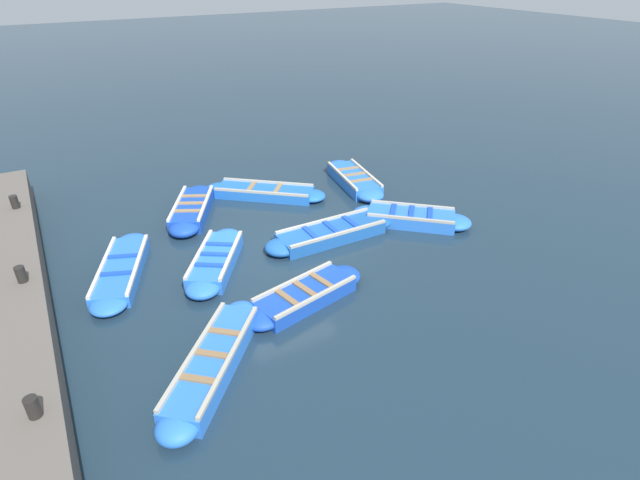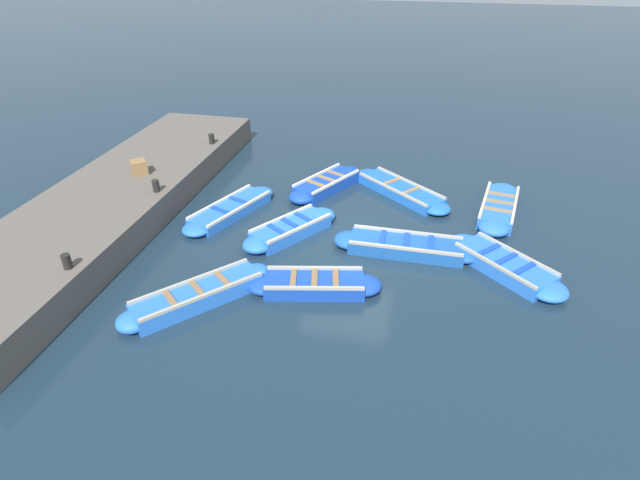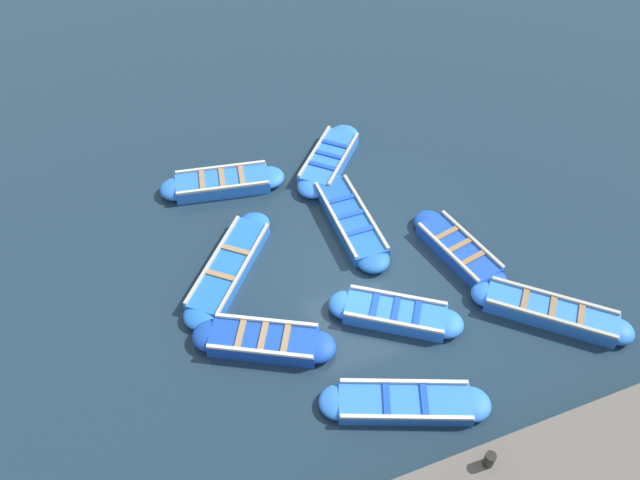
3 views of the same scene
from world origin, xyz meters
name	(u,v)px [view 2 (image 2 of 3)]	position (x,y,z in m)	size (l,w,h in m)	color
ground_plane	(352,239)	(0.00, 0.00, 0.00)	(120.00, 120.00, 0.00)	#1C303F
boat_inner_gap	(198,296)	(2.96, 3.52, 0.20)	(3.01, 3.28, 0.45)	blue
boat_alongside	(231,210)	(3.82, -0.65, 0.15)	(2.09, 3.66, 0.35)	blue
boat_stern_in	(315,284)	(0.47, 2.49, 0.17)	(3.28, 1.46, 0.40)	#1947B7
boat_far_corner	(400,190)	(-1.07, -3.12, 0.15)	(3.57, 3.18, 0.37)	blue
boat_near_quay	(406,246)	(-1.50, 0.32, 0.17)	(3.88, 0.95, 0.40)	#1E59AD
boat_tucked	(499,208)	(-4.08, -2.49, 0.19)	(1.48, 3.60, 0.43)	blue
boat_mid_row	(327,184)	(1.35, -2.97, 0.20)	(2.27, 3.29, 0.45)	#1947B7
boat_bow_out	(291,229)	(1.71, 0.12, 0.18)	(2.43, 3.08, 0.42)	blue
boat_broadside	(504,265)	(-3.97, 0.68, 0.18)	(3.12, 2.96, 0.41)	blue
quay_wall	(116,200)	(7.18, 0.00, 0.43)	(3.54, 14.02, 0.87)	#605951
bollard_north	(212,139)	(5.76, -4.01, 1.04)	(0.20, 0.20, 0.35)	black
bollard_mid_north	(156,186)	(5.76, 0.00, 1.04)	(0.20, 0.20, 0.35)	black
bollard_mid_south	(67,261)	(5.76, 4.01, 1.04)	(0.20, 0.20, 0.35)	black
wooden_crate	(139,167)	(6.87, -1.01, 1.09)	(0.44, 0.44, 0.44)	olive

